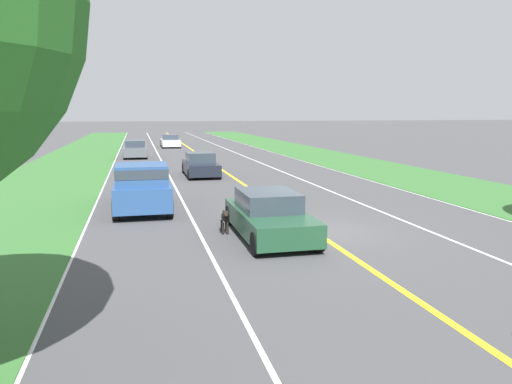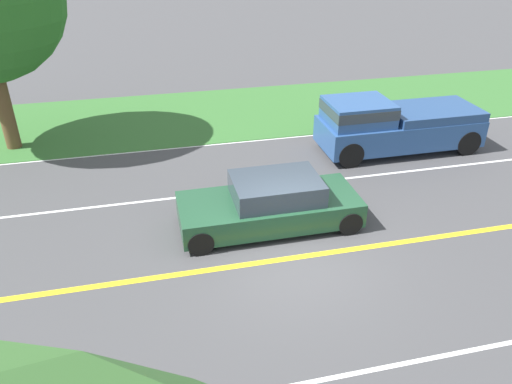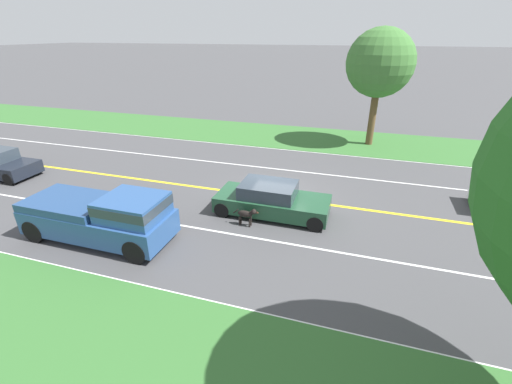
# 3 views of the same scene
# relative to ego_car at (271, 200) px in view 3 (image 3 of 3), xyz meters

# --- Properties ---
(ground_plane) EXTENTS (400.00, 400.00, 0.00)m
(ground_plane) POSITION_rel_ego_car_xyz_m (-1.52, -0.14, -0.63)
(ground_plane) COLOR #424244
(centre_divider_line) EXTENTS (0.18, 160.00, 0.01)m
(centre_divider_line) POSITION_rel_ego_car_xyz_m (-1.52, -0.14, -0.62)
(centre_divider_line) COLOR yellow
(centre_divider_line) RESTS_ON ground
(lane_edge_line_right) EXTENTS (0.14, 160.00, 0.01)m
(lane_edge_line_right) POSITION_rel_ego_car_xyz_m (5.48, -0.14, -0.62)
(lane_edge_line_right) COLOR white
(lane_edge_line_right) RESTS_ON ground
(lane_edge_line_left) EXTENTS (0.14, 160.00, 0.01)m
(lane_edge_line_left) POSITION_rel_ego_car_xyz_m (-8.52, -0.14, -0.62)
(lane_edge_line_left) COLOR white
(lane_edge_line_left) RESTS_ON ground
(lane_dash_same_dir) EXTENTS (0.10, 160.00, 0.01)m
(lane_dash_same_dir) POSITION_rel_ego_car_xyz_m (1.98, -0.14, -0.62)
(lane_dash_same_dir) COLOR white
(lane_dash_same_dir) RESTS_ON ground
(lane_dash_oncoming) EXTENTS (0.10, 160.00, 0.01)m
(lane_dash_oncoming) POSITION_rel_ego_car_xyz_m (-5.02, -0.14, -0.62)
(lane_dash_oncoming) COLOR white
(lane_dash_oncoming) RESTS_ON ground
(grass_verge_left) EXTENTS (6.00, 160.00, 0.03)m
(grass_verge_left) POSITION_rel_ego_car_xyz_m (-11.52, -0.14, -0.61)
(grass_verge_left) COLOR #33662D
(grass_verge_left) RESTS_ON ground
(ego_car) EXTENTS (1.90, 4.58, 1.34)m
(ego_car) POSITION_rel_ego_car_xyz_m (0.00, 0.00, 0.00)
(ego_car) COLOR #1E472D
(ego_car) RESTS_ON ground
(dog) EXTENTS (0.25, 1.06, 0.79)m
(dog) POSITION_rel_ego_car_xyz_m (1.22, -0.64, -0.13)
(dog) COLOR black
(dog) RESTS_ON ground
(pickup_truck) EXTENTS (2.04, 5.38, 1.86)m
(pickup_truck) POSITION_rel_ego_car_xyz_m (3.62, -5.18, 0.32)
(pickup_truck) COLOR #284C84
(pickup_truck) RESTS_ON ground
(roadside_tree_left_near) EXTENTS (4.11, 4.11, 7.20)m
(roadside_tree_left_near) POSITION_rel_ego_car_xyz_m (-11.30, 3.73, 4.48)
(roadside_tree_left_near) COLOR brown
(roadside_tree_left_near) RESTS_ON ground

